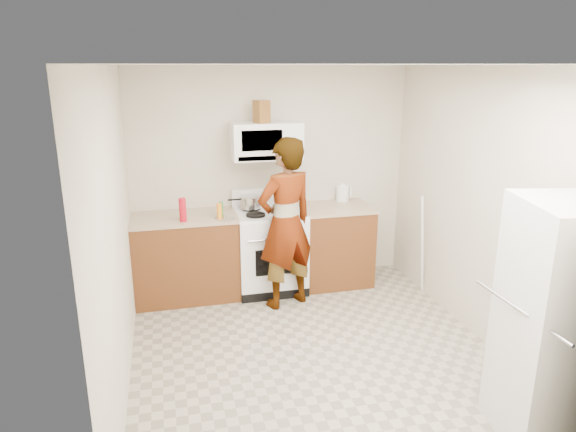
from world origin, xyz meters
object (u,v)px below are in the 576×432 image
object	(u,v)px
gas_range	(270,249)
saucepan	(250,202)
microwave	(266,141)
kettle	(342,193)
fridge	(565,327)
person	(286,224)

from	to	relation	value
gas_range	saucepan	size ratio (longest dim) A/B	4.87
microwave	saucepan	bearing A→B (deg)	-174.81
kettle	saucepan	bearing A→B (deg)	-179.51
fridge	kettle	size ratio (longest dim) A/B	9.46
gas_range	fridge	bearing A→B (deg)	-64.70
saucepan	kettle	bearing A→B (deg)	6.15
microwave	person	bearing A→B (deg)	-81.60
microwave	fridge	bearing A→B (deg)	-65.64
microwave	fridge	world-z (taller)	microwave
microwave	saucepan	world-z (taller)	microwave
gas_range	fridge	distance (m)	3.23
person	fridge	world-z (taller)	person
microwave	kettle	bearing A→B (deg)	6.35
gas_range	microwave	distance (m)	1.22
person	saucepan	size ratio (longest dim) A/B	7.83
fridge	kettle	xyz separation A→B (m)	(-0.43, 3.14, 0.17)
kettle	saucepan	xyz separation A→B (m)	(-1.14, -0.12, -0.01)
microwave	kettle	xyz separation A→B (m)	(0.94, 0.10, -0.68)
gas_range	microwave	bearing A→B (deg)	90.00
person	kettle	size ratio (longest dim) A/B	10.11
gas_range	kettle	distance (m)	1.11
fridge	saucepan	size ratio (longest dim) A/B	7.33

